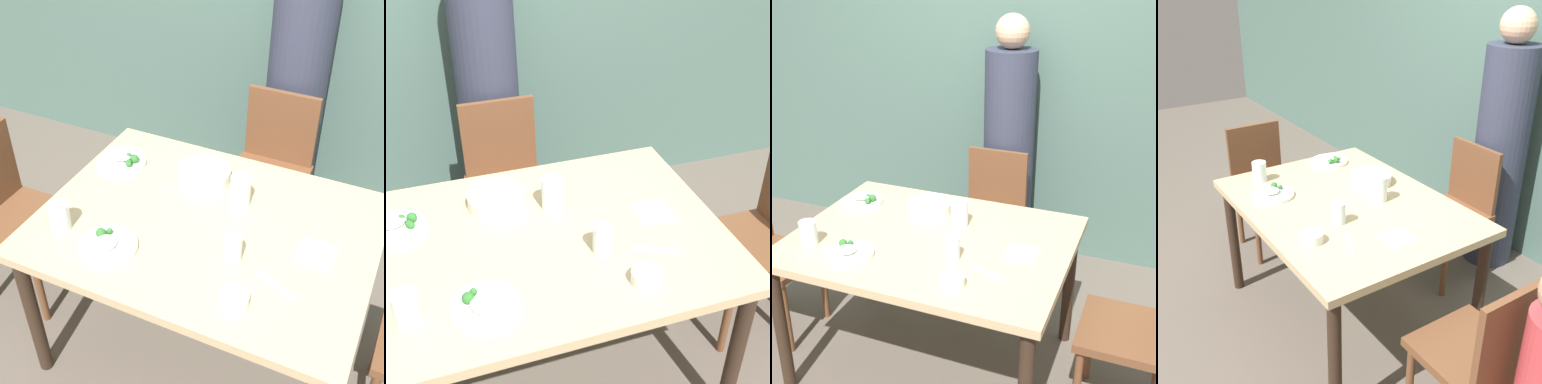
% 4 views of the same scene
% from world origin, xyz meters
% --- Properties ---
extents(ground_plane, '(10.00, 10.00, 0.00)m').
position_xyz_m(ground_plane, '(0.00, 0.00, 0.00)').
color(ground_plane, '#60564C').
extents(wall_back, '(10.00, 0.06, 2.70)m').
position_xyz_m(wall_back, '(0.00, 1.42, 1.35)').
color(wall_back, '#4C6B60').
rests_on(wall_back, ground_plane).
extents(dining_table, '(1.31, 0.99, 0.74)m').
position_xyz_m(dining_table, '(0.00, 0.00, 0.66)').
color(dining_table, tan).
rests_on(dining_table, ground_plane).
extents(chair_adult_spot, '(0.40, 0.40, 0.87)m').
position_xyz_m(chair_adult_spot, '(0.01, 0.83, 0.49)').
color(chair_adult_spot, brown).
rests_on(chair_adult_spot, ground_plane).
extents(chair_child_spot, '(0.40, 0.40, 0.87)m').
position_xyz_m(chair_child_spot, '(0.99, 0.01, 0.49)').
color(chair_child_spot, brown).
rests_on(chair_child_spot, ground_plane).
extents(chair_empty_left, '(0.40, 0.40, 0.87)m').
position_xyz_m(chair_empty_left, '(-0.99, -0.05, 0.49)').
color(chair_empty_left, brown).
rests_on(chair_empty_left, ground_plane).
extents(person_adult, '(0.33, 0.33, 1.66)m').
position_xyz_m(person_adult, '(0.01, 1.17, 0.77)').
color(person_adult, '#33384C').
rests_on(person_adult, ground_plane).
extents(bowl_curry, '(0.23, 0.23, 0.06)m').
position_xyz_m(bowl_curry, '(-0.13, 0.26, 0.77)').
color(bowl_curry, silver).
rests_on(bowl_curry, dining_table).
extents(plate_rice_adult, '(0.23, 0.23, 0.06)m').
position_xyz_m(plate_rice_adult, '(-0.52, 0.22, 0.76)').
color(plate_rice_adult, white).
rests_on(plate_rice_adult, dining_table).
extents(plate_rice_child, '(0.22, 0.22, 0.06)m').
position_xyz_m(plate_rice_child, '(-0.28, -0.29, 0.76)').
color(plate_rice_child, white).
rests_on(plate_rice_child, dining_table).
extents(bowl_rice_small, '(0.10, 0.10, 0.05)m').
position_xyz_m(bowl_rice_small, '(0.25, -0.34, 0.77)').
color(bowl_rice_small, white).
rests_on(bowl_rice_small, dining_table).
extents(glass_water_tall, '(0.08, 0.08, 0.11)m').
position_xyz_m(glass_water_tall, '(-0.50, -0.26, 0.80)').
color(glass_water_tall, silver).
rests_on(glass_water_tall, dining_table).
extents(glass_water_short, '(0.08, 0.08, 0.14)m').
position_xyz_m(glass_water_short, '(0.07, 0.17, 0.81)').
color(glass_water_short, silver).
rests_on(glass_water_short, dining_table).
extents(glass_water_center, '(0.07, 0.07, 0.11)m').
position_xyz_m(glass_water_center, '(0.16, -0.14, 0.80)').
color(glass_water_center, silver).
rests_on(glass_water_center, dining_table).
extents(napkin_folded, '(0.14, 0.14, 0.01)m').
position_xyz_m(napkin_folded, '(0.44, 0.01, 0.74)').
color(napkin_folded, white).
rests_on(napkin_folded, dining_table).
extents(fork_steel, '(0.17, 0.09, 0.01)m').
position_xyz_m(fork_steel, '(0.35, -0.20, 0.74)').
color(fork_steel, silver).
rests_on(fork_steel, dining_table).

